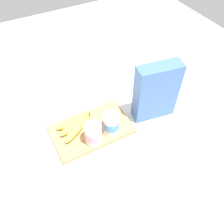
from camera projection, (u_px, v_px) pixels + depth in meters
name	position (u px, v px, depth m)	size (l,w,h in m)	color
ground_plane	(91.00, 131.00, 1.06)	(2.40, 2.40, 0.00)	silver
cutting_board	(91.00, 129.00, 1.05)	(0.35, 0.21, 0.02)	tan
cereal_box	(156.00, 92.00, 1.03)	(0.19, 0.07, 0.28)	#4770B7
yogurt_cup_front	(111.00, 123.00, 1.00)	(0.07, 0.07, 0.09)	white
yogurt_cup_back	(93.00, 134.00, 0.97)	(0.07, 0.07, 0.10)	white
banana_bunch	(75.00, 124.00, 1.04)	(0.18, 0.14, 0.04)	#EBDB4C
spoon	(41.00, 132.00, 1.05)	(0.10, 0.11, 0.01)	silver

